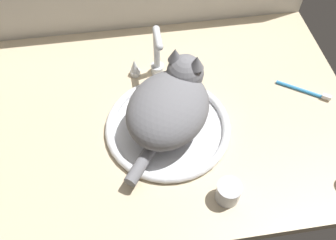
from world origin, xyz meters
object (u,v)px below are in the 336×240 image
object	(u,v)px
sink_basin	(168,126)
metal_jar	(228,192)
cat	(171,103)
toothbrush	(304,91)
faucet	(157,57)

from	to	relation	value
sink_basin	metal_jar	size ratio (longest dim) A/B	5.76
cat	toothbrush	xyz separation A→B (cm)	(41.16, 5.55, -8.70)
metal_jar	toothbrush	xyz separation A→B (cm)	(31.05, 29.28, -2.28)
sink_basin	faucet	bearing A→B (deg)	90.00
faucet	cat	world-z (taller)	cat
metal_jar	toothbrush	bearing A→B (deg)	43.32
metal_jar	sink_basin	bearing A→B (deg)	116.50
cat	metal_jar	distance (cm)	26.58
cat	metal_jar	size ratio (longest dim) A/B	5.69
faucet	toothbrush	distance (cm)	44.91
sink_basin	toothbrush	xyz separation A→B (cm)	(42.17, 6.99, -0.36)
metal_jar	toothbrush	world-z (taller)	metal_jar
sink_basin	metal_jar	bearing A→B (deg)	-63.50
sink_basin	toothbrush	world-z (taller)	sink_basin
faucet	metal_jar	distance (cm)	45.02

